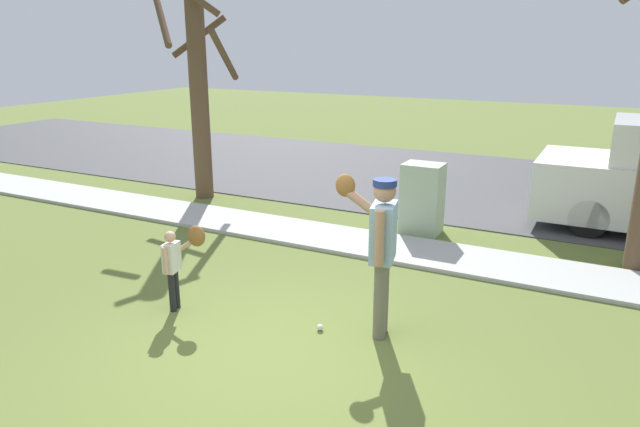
{
  "coord_description": "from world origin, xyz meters",
  "views": [
    {
      "loc": [
        2.93,
        -4.63,
        3.18
      ],
      "look_at": [
        -0.41,
        1.87,
        1.0
      ],
      "focal_mm": 32.92,
      "sensor_mm": 36.0,
      "label": 1
    }
  ],
  "objects_px": {
    "utility_cabinet": "(422,199)",
    "person_adult": "(380,240)",
    "baseball": "(320,327)",
    "person_child": "(179,257)",
    "street_tree_far": "(198,81)"
  },
  "relations": [
    {
      "from": "baseball",
      "to": "street_tree_far",
      "type": "bearing_deg",
      "value": 139.63
    },
    {
      "from": "person_adult",
      "to": "person_child",
      "type": "xyz_separation_m",
      "value": [
        -2.36,
        -0.51,
        -0.43
      ]
    },
    {
      "from": "person_adult",
      "to": "person_child",
      "type": "relative_size",
      "value": 1.7
    },
    {
      "from": "utility_cabinet",
      "to": "person_adult",
      "type": "bearing_deg",
      "value": -79.58
    },
    {
      "from": "person_adult",
      "to": "utility_cabinet",
      "type": "relative_size",
      "value": 1.49
    },
    {
      "from": "baseball",
      "to": "street_tree_far",
      "type": "height_order",
      "value": "street_tree_far"
    },
    {
      "from": "person_adult",
      "to": "baseball",
      "type": "relative_size",
      "value": 24.09
    },
    {
      "from": "person_child",
      "to": "street_tree_far",
      "type": "relative_size",
      "value": 0.24
    },
    {
      "from": "baseball",
      "to": "utility_cabinet",
      "type": "relative_size",
      "value": 0.06
    },
    {
      "from": "person_adult",
      "to": "street_tree_far",
      "type": "height_order",
      "value": "street_tree_far"
    },
    {
      "from": "person_adult",
      "to": "baseball",
      "type": "xyz_separation_m",
      "value": [
        -0.59,
        -0.24,
        -1.07
      ]
    },
    {
      "from": "person_child",
      "to": "street_tree_far",
      "type": "distance_m",
      "value": 5.62
    },
    {
      "from": "utility_cabinet",
      "to": "street_tree_far",
      "type": "bearing_deg",
      "value": 177.65
    },
    {
      "from": "person_child",
      "to": "utility_cabinet",
      "type": "bearing_deg",
      "value": 55.35
    },
    {
      "from": "utility_cabinet",
      "to": "street_tree_far",
      "type": "xyz_separation_m",
      "value": [
        -4.76,
        0.19,
        1.77
      ]
    }
  ]
}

